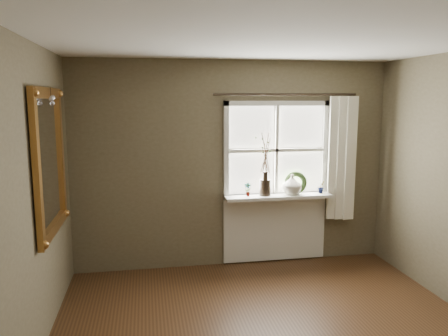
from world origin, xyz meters
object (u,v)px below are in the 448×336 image
at_px(wreath, 296,185).
at_px(gilt_mirror, 50,161).
at_px(cream_vase, 292,184).
at_px(dark_jug, 265,187).

bearing_deg(wreath, gilt_mirror, -150.46).
xyz_separation_m(cream_vase, wreath, (0.06, 0.04, -0.02)).
bearing_deg(wreath, dark_jug, -165.48).
distance_m(cream_vase, gilt_mirror, 2.92).
bearing_deg(cream_vase, dark_jug, 180.00).
relative_size(dark_jug, wreath, 0.70).
xyz_separation_m(dark_jug, gilt_mirror, (-2.34, -0.99, 0.53)).
bearing_deg(dark_jug, wreath, 5.49).
height_order(dark_jug, gilt_mirror, gilt_mirror).
height_order(dark_jug, cream_vase, cream_vase).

